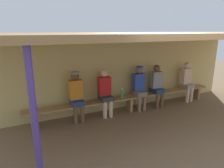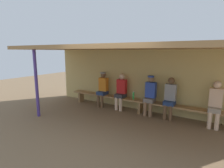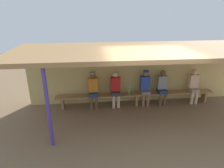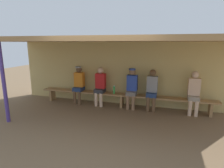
% 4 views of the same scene
% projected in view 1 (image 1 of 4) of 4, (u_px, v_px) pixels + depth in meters
% --- Properties ---
extents(ground_plane, '(24.00, 24.00, 0.00)m').
position_uv_depth(ground_plane, '(161.00, 134.00, 4.71)').
color(ground_plane, brown).
extents(back_wall, '(8.00, 0.20, 2.20)m').
position_uv_depth(back_wall, '(123.00, 73.00, 6.17)').
color(back_wall, tan).
rests_on(back_wall, ground).
extents(dugout_roof, '(8.00, 2.80, 0.12)m').
position_uv_depth(dugout_roof, '(149.00, 35.00, 4.73)').
color(dugout_roof, '#9E7547').
rests_on(dugout_roof, back_wall).
extents(support_post, '(0.10, 0.10, 2.20)m').
position_uv_depth(support_post, '(35.00, 123.00, 2.82)').
color(support_post, '#4C388C').
rests_on(support_post, ground).
extents(bench, '(6.00, 0.36, 0.46)m').
position_uv_depth(bench, '(129.00, 99.00, 5.97)').
color(bench, '#9E7547').
rests_on(bench, ground).
extents(player_in_white, '(0.34, 0.42, 1.34)m').
position_uv_depth(player_in_white, '(139.00, 86.00, 6.01)').
color(player_in_white, slate).
rests_on(player_in_white, ground).
extents(player_near_post, '(0.34, 0.42, 1.34)m').
position_uv_depth(player_near_post, '(157.00, 84.00, 6.28)').
color(player_near_post, navy).
rests_on(player_near_post, ground).
extents(player_with_sunglasses, '(0.34, 0.42, 1.34)m').
position_uv_depth(player_with_sunglasses, '(76.00, 94.00, 5.22)').
color(player_with_sunglasses, navy).
rests_on(player_with_sunglasses, ground).
extents(player_in_red, '(0.34, 0.42, 1.34)m').
position_uv_depth(player_in_red, '(105.00, 91.00, 5.56)').
color(player_in_red, '#333338').
rests_on(player_in_red, ground).
extents(player_shirtless_tan, '(0.34, 0.42, 1.34)m').
position_uv_depth(player_shirtless_tan, '(187.00, 80.00, 6.79)').
color(player_shirtless_tan, gray).
rests_on(player_shirtless_tan, ground).
extents(water_bottle_clear, '(0.06, 0.06, 0.28)m').
position_uv_depth(water_bottle_clear, '(122.00, 93.00, 5.78)').
color(water_bottle_clear, green).
rests_on(water_bottle_clear, bench).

